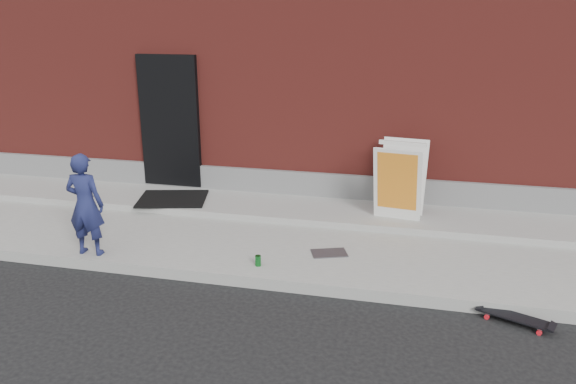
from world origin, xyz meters
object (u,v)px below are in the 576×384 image
(child, at_px, (85,205))
(skateboard, at_px, (515,317))
(pizza_sign, at_px, (400,180))
(soda_can, at_px, (258,261))

(child, height_order, skateboard, child)
(skateboard, relative_size, pizza_sign, 0.69)
(skateboard, relative_size, soda_can, 5.81)
(child, relative_size, skateboard, 1.71)
(pizza_sign, height_order, soda_can, pizza_sign)
(child, xyz_separation_m, pizza_sign, (3.90, 2.08, -0.01))
(pizza_sign, bearing_deg, soda_can, -130.07)
(pizza_sign, bearing_deg, child, -151.93)
(skateboard, xyz_separation_m, soda_can, (-3.00, 0.45, 0.15))
(child, distance_m, soda_can, 2.35)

